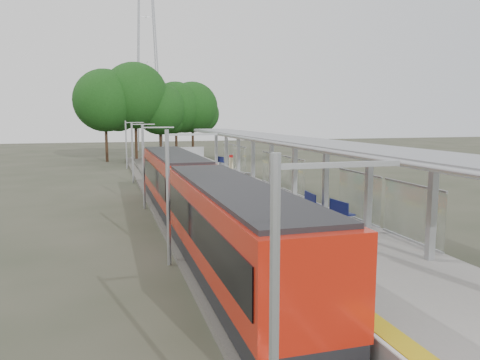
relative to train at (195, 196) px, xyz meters
name	(u,v)px	position (x,y,z in m)	size (l,w,h in m)	color
ground	(415,318)	(4.50, -10.97, -2.05)	(200.00, 200.00, 0.00)	#474438
trackbed	(170,202)	(0.00, 9.03, -1.93)	(3.00, 70.00, 0.24)	#59544C
platform	(234,194)	(4.50, 9.03, -1.55)	(6.00, 50.00, 1.00)	gray
tactile_strip	(199,188)	(1.95, 9.03, -1.04)	(0.60, 50.00, 0.02)	yellow
end_fence	(179,152)	(4.50, 33.98, -0.45)	(6.00, 0.10, 1.20)	#9EA0A5
train	(195,196)	(0.00, 0.00, 0.00)	(2.74, 27.60, 3.62)	black
canopy	(276,144)	(6.11, 5.22, 2.15)	(3.27, 38.00, 3.66)	#9EA0A5
pylon	(147,39)	(3.50, 62.03, 16.95)	(8.00, 4.00, 38.00)	#9EA0A5
tree_cluster	(150,103)	(1.91, 42.69, 5.65)	(19.78, 11.89, 12.96)	#382316
catenary_masts	(145,164)	(-1.72, 8.03, 0.86)	(2.08, 48.16, 5.40)	#9EA0A5
bench_near	(341,211)	(6.39, -2.83, -0.52)	(0.61, 1.51, 1.00)	#101854
bench_mid	(312,202)	(5.90, -0.71, -0.49)	(0.60, 1.60, 1.07)	#101854
bench_far	(221,161)	(6.92, 22.66, -0.56)	(0.73, 1.44, 0.94)	#101854
info_pillar_far	(231,165)	(6.30, 16.63, -0.36)	(0.36, 0.36, 1.60)	beige
litter_bin	(247,179)	(5.52, 9.25, -0.58)	(0.46, 0.46, 0.95)	#9EA0A5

